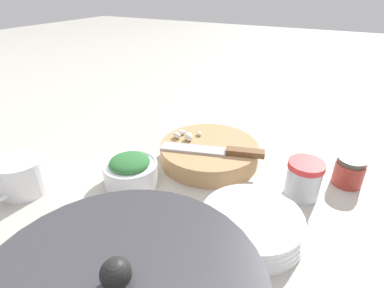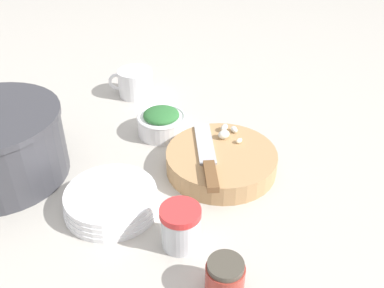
% 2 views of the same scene
% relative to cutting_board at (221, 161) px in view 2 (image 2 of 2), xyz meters
% --- Properties ---
extents(ground_plane, '(5.00, 5.00, 0.00)m').
position_rel_cutting_board_xyz_m(ground_plane, '(0.01, 0.11, -0.02)').
color(ground_plane, '#B2ADA3').
extents(cutting_board, '(0.23, 0.23, 0.04)m').
position_rel_cutting_board_xyz_m(cutting_board, '(0.00, 0.00, 0.00)').
color(cutting_board, tan).
rests_on(cutting_board, ground_plane).
extents(chef_knife, '(0.23, 0.09, 0.01)m').
position_rel_cutting_board_xyz_m(chef_knife, '(-0.03, 0.02, 0.03)').
color(chef_knife, brown).
rests_on(chef_knife, cutting_board).
extents(garlic_cloves, '(0.06, 0.06, 0.02)m').
position_rel_cutting_board_xyz_m(garlic_cloves, '(0.06, -0.00, 0.03)').
color(garlic_cloves, white).
rests_on(garlic_cloves, cutting_board).
extents(herb_bowl, '(0.11, 0.11, 0.06)m').
position_rel_cutting_board_xyz_m(herb_bowl, '(0.11, 0.16, 0.01)').
color(herb_bowl, white).
rests_on(herb_bowl, ground_plane).
extents(spice_jar, '(0.07, 0.07, 0.08)m').
position_rel_cutting_board_xyz_m(spice_jar, '(-0.22, 0.03, 0.02)').
color(spice_jar, silver).
rests_on(spice_jar, ground_plane).
extents(coffee_mug, '(0.09, 0.12, 0.07)m').
position_rel_cutting_board_xyz_m(coffee_mug, '(0.28, 0.28, 0.01)').
color(coffee_mug, white).
rests_on(coffee_mug, ground_plane).
extents(plate_stack, '(0.18, 0.18, 0.04)m').
position_rel_cutting_board_xyz_m(plate_stack, '(-0.16, 0.18, -0.00)').
color(plate_stack, white).
rests_on(plate_stack, ground_plane).
extents(honey_jar, '(0.06, 0.06, 0.06)m').
position_rel_cutting_board_xyz_m(honey_jar, '(-0.29, -0.05, 0.01)').
color(honey_jar, '#9E3328').
rests_on(honey_jar, ground_plane).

